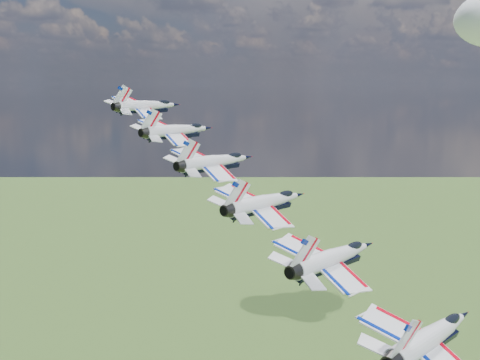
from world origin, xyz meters
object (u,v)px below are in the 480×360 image
at_px(jet_1, 178,130).
at_px(jet_5, 432,336).
at_px(jet_3, 267,202).
at_px(jet_4, 335,257).
at_px(jet_0, 148,106).
at_px(jet_2, 217,161).

xyz_separation_m(jet_1, jet_5, (35.58, -29.73, -11.85)).
height_order(jet_3, jet_4, jet_3).
height_order(jet_1, jet_5, jet_1).
relative_size(jet_0, jet_2, 1.00).
bearing_deg(jet_3, jet_0, 162.29).
height_order(jet_2, jet_4, jet_2).
height_order(jet_2, jet_3, jet_2).
height_order(jet_1, jet_4, jet_1).
bearing_deg(jet_5, jet_3, 162.29).
bearing_deg(jet_1, jet_3, -17.71).
bearing_deg(jet_3, jet_4, -17.71).
distance_m(jet_1, jet_5, 47.85).
distance_m(jet_0, jet_2, 23.93).
relative_size(jet_0, jet_5, 1.00).
bearing_deg(jet_4, jet_3, 162.29).
xyz_separation_m(jet_1, jet_2, (8.89, -7.43, -2.96)).
bearing_deg(jet_0, jet_1, -17.71).
relative_size(jet_0, jet_1, 1.00).
distance_m(jet_2, jet_4, 23.93).
distance_m(jet_0, jet_5, 59.82).
bearing_deg(jet_2, jet_3, -17.71).
relative_size(jet_1, jet_2, 1.00).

